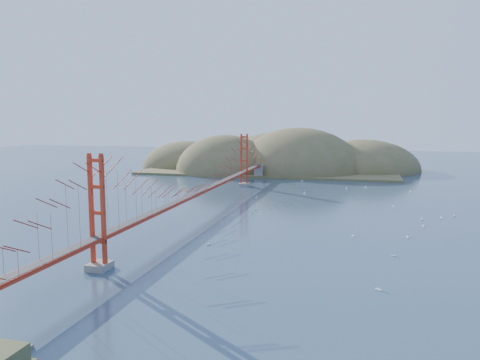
% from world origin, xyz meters
% --- Properties ---
extents(ground, '(320.00, 320.00, 0.00)m').
position_xyz_m(ground, '(0.00, 0.00, 0.00)').
color(ground, '#314A63').
rests_on(ground, ground).
extents(bridge, '(2.20, 94.40, 12.00)m').
position_xyz_m(bridge, '(0.00, 0.18, 7.01)').
color(bridge, gray).
rests_on(bridge, ground).
extents(far_headlands, '(84.00, 58.00, 25.00)m').
position_xyz_m(far_headlands, '(2.21, 68.52, 0.00)').
color(far_headlands, brown).
rests_on(far_headlands, ground).
extents(sailboat_3, '(0.54, 0.48, 0.61)m').
position_xyz_m(sailboat_3, '(8.46, 4.78, 0.14)').
color(sailboat_3, white).
rests_on(sailboat_3, ground).
extents(sailboat_0, '(0.49, 0.59, 0.69)m').
position_xyz_m(sailboat_0, '(24.43, -10.11, 0.15)').
color(sailboat_0, white).
rests_on(sailboat_0, ground).
extents(sailboat_7, '(0.58, 0.54, 0.65)m').
position_xyz_m(sailboat_7, '(26.31, 34.37, 0.15)').
color(sailboat_7, white).
rests_on(sailboat_7, ground).
extents(sailboat_12, '(0.64, 0.58, 0.72)m').
position_xyz_m(sailboat_12, '(11.46, 42.00, 0.16)').
color(sailboat_12, white).
rests_on(sailboat_12, ground).
extents(sailboat_15, '(0.48, 0.51, 0.58)m').
position_xyz_m(sailboat_15, '(22.30, 31.63, 0.14)').
color(sailboat_15, white).
rests_on(sailboat_15, ground).
extents(sailboat_6, '(0.66, 0.66, 0.70)m').
position_xyz_m(sailboat_6, '(26.94, -28.99, 0.15)').
color(sailboat_6, white).
rests_on(sailboat_6, ground).
extents(sailboat_2, '(0.49, 0.45, 0.56)m').
position_xyz_m(sailboat_2, '(28.88, -17.78, 0.13)').
color(sailboat_2, white).
rests_on(sailboat_2, ground).
extents(sailboat_1, '(0.58, 0.58, 0.62)m').
position_xyz_m(sailboat_1, '(30.76, 12.95, 0.14)').
color(sailboat_1, white).
rests_on(sailboat_1, ground).
extents(sailboat_16, '(0.57, 0.57, 0.64)m').
position_xyz_m(sailboat_16, '(14.33, 22.53, 0.15)').
color(sailboat_16, white).
rests_on(sailboat_16, ground).
extents(sailboat_4, '(0.58, 0.62, 0.70)m').
position_xyz_m(sailboat_4, '(39.38, 6.86, 0.15)').
color(sailboat_4, white).
rests_on(sailboat_4, ground).
extents(sailboat_14, '(0.52, 0.63, 0.73)m').
position_xyz_m(sailboat_14, '(33.92, -1.67, 0.16)').
color(sailboat_14, white).
rests_on(sailboat_14, ground).
extents(sailboat_5, '(0.51, 0.51, 0.57)m').
position_xyz_m(sailboat_5, '(37.28, 5.08, 0.14)').
color(sailboat_5, white).
rests_on(sailboat_5, ground).
extents(sailboat_10, '(0.56, 0.65, 0.75)m').
position_xyz_m(sailboat_10, '(7.69, -18.49, 0.16)').
color(sailboat_10, white).
rests_on(sailboat_10, ground).
extents(sailboat_9, '(0.64, 0.64, 0.67)m').
position_xyz_m(sailboat_9, '(34.11, 2.18, 0.15)').
color(sailboat_9, white).
rests_on(sailboat_9, ground).
extents(sailboat_8, '(0.63, 0.58, 0.70)m').
position_xyz_m(sailboat_8, '(35.02, 29.35, 0.15)').
color(sailboat_8, white).
rests_on(sailboat_8, ground).
extents(sailboat_extra_0, '(0.55, 0.55, 0.58)m').
position_xyz_m(sailboat_extra_0, '(6.00, 15.52, 0.14)').
color(sailboat_extra_0, white).
rests_on(sailboat_extra_0, ground).
extents(sailboat_extra_1, '(0.50, 0.50, 0.55)m').
position_xyz_m(sailboat_extra_1, '(31.22, -8.62, 0.13)').
color(sailboat_extra_1, white).
rests_on(sailboat_extra_1, ground).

